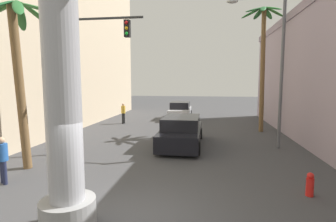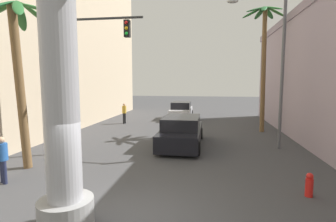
% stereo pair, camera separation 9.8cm
% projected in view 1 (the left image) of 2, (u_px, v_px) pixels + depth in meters
% --- Properties ---
extents(ground_plane, '(88.90, 88.90, 0.00)m').
position_uv_depth(ground_plane, '(177.00, 137.00, 16.16)').
color(ground_plane, '#424244').
extents(building_left, '(6.28, 27.68, 13.59)m').
position_uv_depth(building_left, '(30.00, 31.00, 17.90)').
color(building_left, '#C6B293').
rests_on(building_left, ground).
extents(street_lamp, '(2.86, 0.28, 7.59)m').
position_uv_depth(street_lamp, '(273.00, 57.00, 12.97)').
color(street_lamp, '#59595E').
rests_on(street_lamp, ground).
extents(traffic_light_mast, '(4.66, 0.32, 6.15)m').
position_uv_depth(traffic_light_mast, '(72.00, 61.00, 11.48)').
color(traffic_light_mast, '#333333').
rests_on(traffic_light_mast, ground).
extents(car_lead, '(2.14, 5.07, 1.56)m').
position_uv_depth(car_lead, '(181.00, 132.00, 13.88)').
color(car_lead, black).
rests_on(car_lead, ground).
extents(car_far, '(1.92, 4.54, 1.56)m').
position_uv_depth(car_far, '(180.00, 111.00, 23.85)').
color(car_far, black).
rests_on(car_far, ground).
extents(palm_tree_near_left, '(3.11, 2.85, 6.35)m').
position_uv_depth(palm_tree_near_left, '(19.00, 60.00, 9.71)').
color(palm_tree_near_left, brown).
rests_on(palm_tree_near_left, ground).
extents(palm_tree_mid_right, '(2.87, 2.92, 8.29)m').
position_uv_depth(palm_tree_mid_right, '(263.00, 48.00, 17.32)').
color(palm_tree_mid_right, brown).
rests_on(palm_tree_mid_right, ground).
extents(pedestrian_curb_left, '(0.47, 0.47, 1.58)m').
position_uv_depth(pedestrian_curb_left, '(2.00, 157.00, 8.64)').
color(pedestrian_curb_left, '#1E233F').
rests_on(pedestrian_curb_left, ground).
extents(pedestrian_far_left, '(0.41, 0.41, 1.65)m').
position_uv_depth(pedestrian_far_left, '(123.00, 112.00, 21.07)').
color(pedestrian_far_left, black).
rests_on(pedestrian_far_left, ground).
extents(fire_hydrant, '(0.22, 0.22, 0.72)m').
position_uv_depth(fire_hydrant, '(310.00, 184.00, 7.77)').
color(fire_hydrant, red).
rests_on(fire_hydrant, ground).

